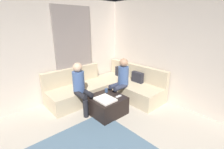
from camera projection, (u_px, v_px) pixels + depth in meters
wall_back at (207, 58)px, 3.46m from camera, size 6.00×0.12×2.70m
wall_left at (22, 56)px, 3.66m from camera, size 0.12×6.00×2.70m
curtain_panel at (74, 53)px, 4.45m from camera, size 0.06×1.10×2.50m
sectional_couch at (108, 88)px, 4.59m from camera, size 2.10×2.55×0.87m
ottoman at (107, 105)px, 3.77m from camera, size 0.76×0.76×0.42m
folded_blanket at (105, 99)px, 3.55m from camera, size 0.44×0.36×0.04m
coffee_mug at (106, 90)px, 3.96m from camera, size 0.08×0.08×0.10m
game_remote at (119, 96)px, 3.72m from camera, size 0.05×0.15×0.02m
person_on_couch_back at (121, 79)px, 4.18m from camera, size 0.30×0.60×1.20m
person_on_couch_side at (81, 86)px, 3.75m from camera, size 0.60×0.30×1.20m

